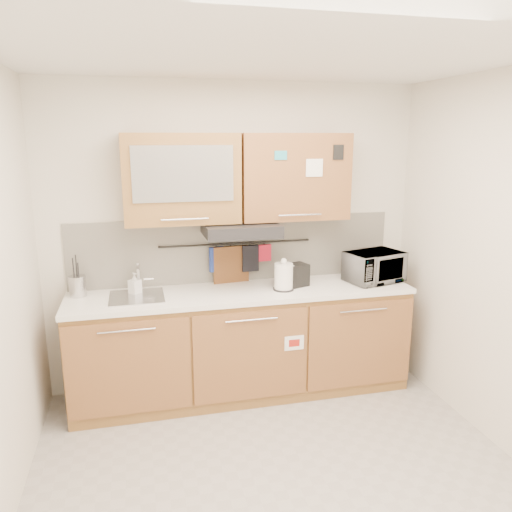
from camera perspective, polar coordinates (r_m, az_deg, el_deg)
floor at (r=3.51m, az=3.06°, el=-24.32°), size 3.20×3.20×0.00m
ceiling at (r=2.81m, az=3.77°, el=22.65°), size 3.20×3.20×0.00m
wall_back at (r=4.32m, az=-2.43°, el=2.09°), size 3.20×0.00×3.20m
base_cabinet at (r=4.30m, az=-1.49°, el=-10.48°), size 2.80×0.64×0.88m
countertop at (r=4.12m, az=-1.53°, el=-4.19°), size 2.82×0.62×0.04m
backsplash at (r=4.33m, az=-2.38°, el=0.76°), size 2.80×0.02×0.56m
upper_cabinets at (r=4.07m, az=-2.08°, el=8.95°), size 1.82×0.37×0.70m
range_hood at (r=4.05m, az=-1.75°, el=3.08°), size 0.60×0.46×0.10m
sink at (r=4.05m, az=-13.45°, el=-4.53°), size 0.42×0.40×0.26m
utensil_rail at (r=4.28m, az=-2.29°, el=1.44°), size 1.30×0.02×0.02m
utensil_crock at (r=4.19m, az=-19.72°, el=-3.22°), size 0.15×0.15×0.33m
kettle at (r=4.11m, az=3.19°, el=-2.44°), size 0.20×0.20×0.27m
toaster at (r=4.21m, az=4.27°, el=-2.21°), size 0.28×0.22×0.19m
microwave at (r=4.45m, az=13.34°, el=-1.20°), size 0.54×0.44×0.26m
soap_bottle at (r=4.11m, az=-13.69°, el=-3.07°), size 0.11×0.11×0.18m
cutting_board at (r=4.30m, az=-2.85°, el=-1.41°), size 0.31×0.06×0.39m
oven_mitt at (r=4.26m, az=-4.52°, el=-0.37°), size 0.13×0.06×0.21m
dark_pouch at (r=4.32m, az=-0.66°, el=-0.26°), size 0.15×0.05×0.23m
pot_holder at (r=4.34m, az=0.97°, el=0.36°), size 0.12×0.03×0.15m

